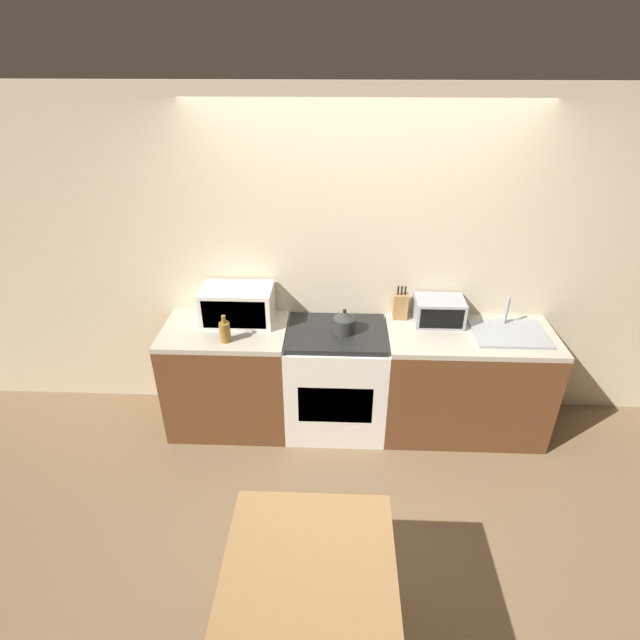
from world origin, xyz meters
The scene contains 12 objects.
ground_plane centered at (0.00, 0.00, 0.00)m, with size 16.00×16.00×0.00m, color brown.
wall_back centered at (0.00, 1.22, 1.30)m, with size 10.00×0.06×2.60m.
counter_left_run centered at (-1.02, 0.88, 0.45)m, with size 0.95×0.62×0.90m.
counter_right_run centered at (0.86, 0.88, 0.45)m, with size 1.26×0.62×0.90m.
stove_range centered at (-0.16, 0.88, 0.45)m, with size 0.78×0.62×0.90m.
kettle centered at (-0.10, 0.87, 0.98)m, with size 0.17×0.17×0.20m.
microwave centered at (-0.93, 1.00, 1.04)m, with size 0.54×0.33×0.29m.
bottle centered at (-0.97, 0.70, 0.98)m, with size 0.08×0.08×0.21m.
knife_block centered at (0.34, 1.10, 1.01)m, with size 0.11×0.08×0.28m.
toaster_oven centered at (0.63, 1.04, 1.00)m, with size 0.37×0.26×0.20m.
sink_basin centered at (1.13, 0.88, 0.91)m, with size 0.54×0.40×0.24m.
dining_table centered at (-0.26, -0.95, 0.67)m, with size 0.78×0.75×0.78m.
Camera 1 is at (-0.15, -2.38, 2.84)m, focal length 28.00 mm.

